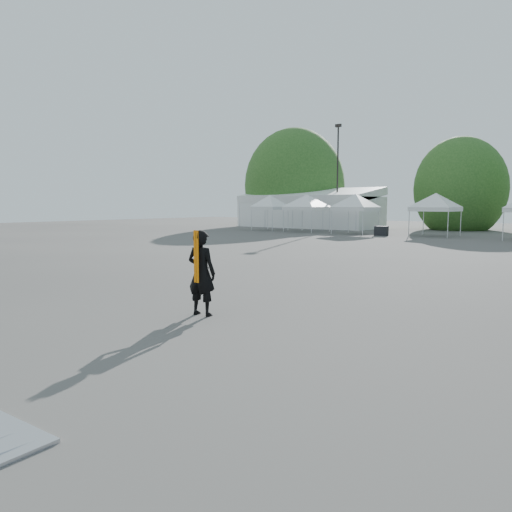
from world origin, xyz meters
The scene contains 11 objects.
ground centered at (0.00, 0.00, 0.00)m, with size 120.00×120.00×0.00m, color #474442.
marquee centered at (-22.00, 35.00, 1.97)m, with size 15.00×6.25×4.23m.
light_pole_west centered at (-18.00, 34.00, 5.77)m, with size 0.60×0.25×10.30m.
tree_far_w centered at (-26.00, 38.00, 4.54)m, with size 4.80×4.80×7.30m.
tree_mid_w centered at (-8.00, 40.00, 3.93)m, with size 4.16×4.16×6.33m.
tent_a centered at (-21.58, 27.68, 3.06)m, with size 3.77×3.77×3.88m.
tent_b centered at (-17.48, 27.77, 3.06)m, with size 4.51×4.51×3.88m.
tent_c centered at (-12.45, 27.45, 3.06)m, with size 4.29×4.29×3.88m.
tent_d centered at (-6.29, 28.77, 3.06)m, with size 4.46×4.46×3.88m.
man centered at (-0.54, -2.05, 0.97)m, with size 0.77×0.57×1.93m.
crate_west centered at (-9.78, 26.77, 0.38)m, with size 0.97×0.75×0.75m, color black.
Camera 1 is at (7.42, -9.84, 2.51)m, focal length 35.00 mm.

